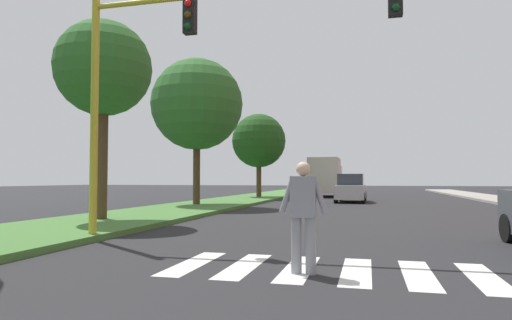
# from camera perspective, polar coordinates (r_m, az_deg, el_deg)

# --- Properties ---
(ground_plane) EXTENTS (140.00, 140.00, 0.00)m
(ground_plane) POSITION_cam_1_polar(r_m,az_deg,el_deg) (29.68, 13.89, -5.16)
(ground_plane) COLOR #262628
(crosswalk) EXTENTS (5.85, 2.20, 0.01)m
(crosswalk) POSITION_cam_1_polar(r_m,az_deg,el_deg) (7.22, 12.79, -13.77)
(crosswalk) COLOR silver
(crosswalk) RESTS_ON ground_plane
(median_strip) EXTENTS (4.29, 64.00, 0.15)m
(median_strip) POSITION_cam_1_polar(r_m,az_deg,el_deg) (28.85, -2.18, -5.16)
(median_strip) COLOR #477A38
(median_strip) RESTS_ON ground_plane
(tree_mid) EXTENTS (3.13, 3.13, 6.48)m
(tree_mid) POSITION_cam_1_polar(r_m,az_deg,el_deg) (15.62, -19.02, 10.95)
(tree_mid) COLOR #4C3823
(tree_mid) RESTS_ON median_strip
(tree_far) EXTENTS (4.73, 4.73, 7.52)m
(tree_far) POSITION_cam_1_polar(r_m,az_deg,el_deg) (23.33, -7.60, 7.07)
(tree_far) COLOR #4C3823
(tree_far) RESTS_ON median_strip
(tree_distant) EXTENTS (3.94, 3.94, 6.08)m
(tree_distant) POSITION_cam_1_polar(r_m,az_deg,el_deg) (32.61, 0.37, 2.47)
(tree_distant) COLOR #4C3823
(tree_distant) RESTS_ON median_strip
(traffic_light_gantry) EXTENTS (8.15, 0.30, 6.00)m
(traffic_light_gantry) POSITION_cam_1_polar(r_m,az_deg,el_deg) (10.41, -8.89, 13.75)
(traffic_light_gantry) COLOR gold
(traffic_light_gantry) RESTS_ON median_strip
(pedestrian_performer) EXTENTS (0.75, 0.25, 1.69)m
(pedestrian_performer) POSITION_cam_1_polar(r_m,az_deg,el_deg) (6.79, 6.11, -6.63)
(pedestrian_performer) COLOR gray
(pedestrian_performer) RESTS_ON ground_plane
(sedan_midblock) EXTENTS (1.85, 4.42, 1.75)m
(sedan_midblock) POSITION_cam_1_polar(r_m,az_deg,el_deg) (28.31, 12.10, -3.68)
(sedan_midblock) COLOR #B7B7BC
(sedan_midblock) RESTS_ON ground_plane
(truck_box_delivery) EXTENTS (2.40, 6.20, 3.10)m
(truck_box_delivery) POSITION_cam_1_polar(r_m,az_deg,el_deg) (36.82, 8.94, -2.12)
(truck_box_delivery) COLOR silver
(truck_box_delivery) RESTS_ON ground_plane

